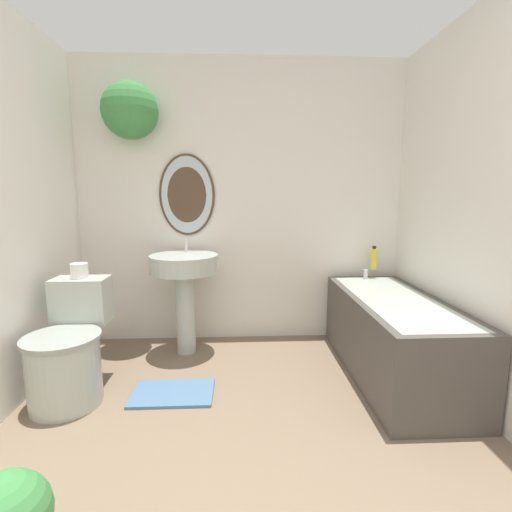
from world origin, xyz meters
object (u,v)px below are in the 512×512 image
object	(u,v)px
pedestal_sink	(184,277)
bathtub	(393,335)
toilet	(69,353)
toilet_paper_roll	(79,271)
shampoo_bottle	(374,258)

from	to	relation	value
pedestal_sink	bathtub	world-z (taller)	pedestal_sink
toilet	toilet_paper_roll	xyz separation A→B (m)	(0.00, 0.24, 0.47)
pedestal_sink	bathtub	bearing A→B (deg)	-16.78
toilet_paper_roll	bathtub	bearing A→B (deg)	-0.83
pedestal_sink	toilet_paper_roll	xyz separation A→B (m)	(-0.63, -0.43, 0.15)
pedestal_sink	toilet_paper_roll	world-z (taller)	pedestal_sink
toilet	bathtub	size ratio (longest dim) A/B	0.51
pedestal_sink	shampoo_bottle	size ratio (longest dim) A/B	4.54
bathtub	shampoo_bottle	size ratio (longest dim) A/B	7.17
toilet	pedestal_sink	bearing A→B (deg)	46.72
bathtub	toilet_paper_roll	size ratio (longest dim) A/B	13.09
pedestal_sink	bathtub	distance (m)	1.63
toilet	toilet_paper_roll	world-z (taller)	toilet_paper_roll
shampoo_bottle	pedestal_sink	bearing A→B (deg)	-173.10
pedestal_sink	toilet_paper_roll	bearing A→B (deg)	-145.90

